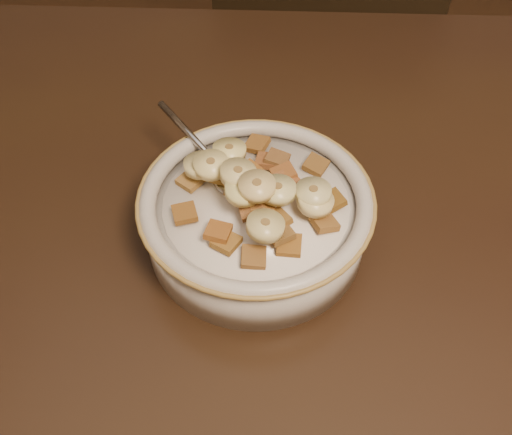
# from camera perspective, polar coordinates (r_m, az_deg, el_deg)

# --- Properties ---
(table) EXTENTS (1.44, 0.96, 0.04)m
(table) POSITION_cam_1_polar(r_m,az_deg,el_deg) (0.54, 1.21, -6.56)
(table) COLOR black
(table) RESTS_ON floor
(chair) EXTENTS (0.56, 0.56, 1.01)m
(chair) POSITION_cam_1_polar(r_m,az_deg,el_deg) (1.04, 6.06, 9.20)
(chair) COLOR black
(chair) RESTS_ON floor
(cereal_bowl) EXTENTS (0.20, 0.20, 0.05)m
(cereal_bowl) POSITION_cam_1_polar(r_m,az_deg,el_deg) (0.52, 0.00, -0.42)
(cereal_bowl) COLOR beige
(cereal_bowl) RESTS_ON table
(milk) EXTENTS (0.17, 0.17, 0.00)m
(milk) POSITION_cam_1_polar(r_m,az_deg,el_deg) (0.51, 0.00, 1.34)
(milk) COLOR white
(milk) RESTS_ON cereal_bowl
(spoon) EXTENTS (0.06, 0.06, 0.01)m
(spoon) POSITION_cam_1_polar(r_m,az_deg,el_deg) (0.52, -2.29, 3.69)
(spoon) COLOR #989898
(spoon) RESTS_ON cereal_bowl
(cereal_square_0) EXTENTS (0.03, 0.03, 0.01)m
(cereal_square_0) POSITION_cam_1_polar(r_m,az_deg,el_deg) (0.52, -6.58, 3.70)
(cereal_square_0) COLOR olive
(cereal_square_0) RESTS_ON milk
(cereal_square_1) EXTENTS (0.03, 0.03, 0.01)m
(cereal_square_1) POSITION_cam_1_polar(r_m,az_deg,el_deg) (0.50, 3.06, 3.74)
(cereal_square_1) COLOR brown
(cereal_square_1) RESTS_ON milk
(cereal_square_2) EXTENTS (0.03, 0.03, 0.01)m
(cereal_square_2) POSITION_cam_1_polar(r_m,az_deg,el_deg) (0.51, 2.79, 4.41)
(cereal_square_2) COLOR brown
(cereal_square_2) RESTS_ON milk
(cereal_square_3) EXTENTS (0.03, 0.03, 0.01)m
(cereal_square_3) POSITION_cam_1_polar(r_m,az_deg,el_deg) (0.47, -3.00, -2.44)
(cereal_square_3) COLOR #96651D
(cereal_square_3) RESTS_ON milk
(cereal_square_4) EXTENTS (0.02, 0.02, 0.01)m
(cereal_square_4) POSITION_cam_1_polar(r_m,az_deg,el_deg) (0.46, -0.24, -3.98)
(cereal_square_4) COLOR brown
(cereal_square_4) RESTS_ON milk
(cereal_square_5) EXTENTS (0.02, 0.02, 0.01)m
(cereal_square_5) POSITION_cam_1_polar(r_m,az_deg,el_deg) (0.53, 1.10, 5.70)
(cereal_square_5) COLOR brown
(cereal_square_5) RESTS_ON milk
(cereal_square_6) EXTENTS (0.03, 0.03, 0.01)m
(cereal_square_6) POSITION_cam_1_polar(r_m,az_deg,el_deg) (0.48, -0.51, 0.96)
(cereal_square_6) COLOR #95572D
(cereal_square_6) RESTS_ON milk
(cereal_square_7) EXTENTS (0.03, 0.03, 0.01)m
(cereal_square_7) POSITION_cam_1_polar(r_m,az_deg,el_deg) (0.48, -1.03, 2.39)
(cereal_square_7) COLOR brown
(cereal_square_7) RESTS_ON milk
(cereal_square_8) EXTENTS (0.03, 0.03, 0.01)m
(cereal_square_8) POSITION_cam_1_polar(r_m,az_deg,el_deg) (0.49, -7.16, 0.44)
(cereal_square_8) COLOR brown
(cereal_square_8) RESTS_ON milk
(cereal_square_9) EXTENTS (0.03, 0.03, 0.01)m
(cereal_square_9) POSITION_cam_1_polar(r_m,az_deg,el_deg) (0.48, 2.09, -0.28)
(cereal_square_9) COLOR brown
(cereal_square_9) RESTS_ON milk
(cereal_square_10) EXTENTS (0.03, 0.03, 0.01)m
(cereal_square_10) POSITION_cam_1_polar(r_m,az_deg,el_deg) (0.49, 6.88, -0.54)
(cereal_square_10) COLOR brown
(cereal_square_10) RESTS_ON milk
(cereal_square_11) EXTENTS (0.03, 0.03, 0.01)m
(cereal_square_11) POSITION_cam_1_polar(r_m,az_deg,el_deg) (0.51, -0.72, 4.58)
(cereal_square_11) COLOR #965C18
(cereal_square_11) RESTS_ON milk
(cereal_square_12) EXTENTS (0.02, 0.02, 0.01)m
(cereal_square_12) POSITION_cam_1_polar(r_m,az_deg,el_deg) (0.51, -3.40, 4.34)
(cereal_square_12) COLOR #8A5E18
(cereal_square_12) RESTS_ON milk
(cereal_square_13) EXTENTS (0.03, 0.03, 0.01)m
(cereal_square_13) POSITION_cam_1_polar(r_m,az_deg,el_deg) (0.50, 7.60, 1.66)
(cereal_square_13) COLOR brown
(cereal_square_13) RESTS_ON milk
(cereal_square_14) EXTENTS (0.03, 0.03, 0.01)m
(cereal_square_14) POSITION_cam_1_polar(r_m,az_deg,el_deg) (0.53, 6.01, 5.25)
(cereal_square_14) COLOR brown
(cereal_square_14) RESTS_ON milk
(cereal_square_15) EXTENTS (0.03, 0.03, 0.01)m
(cereal_square_15) POSITION_cam_1_polar(r_m,az_deg,el_deg) (0.47, 2.40, -1.58)
(cereal_square_15) COLOR olive
(cereal_square_15) RESTS_ON milk
(cereal_square_16) EXTENTS (0.02, 0.02, 0.01)m
(cereal_square_16) POSITION_cam_1_polar(r_m,az_deg,el_deg) (0.47, 3.34, -2.75)
(cereal_square_16) COLOR brown
(cereal_square_16) RESTS_ON milk
(cereal_square_17) EXTENTS (0.03, 0.03, 0.01)m
(cereal_square_17) POSITION_cam_1_polar(r_m,az_deg,el_deg) (0.53, 2.15, 5.88)
(cereal_square_17) COLOR brown
(cereal_square_17) RESTS_ON milk
(cereal_square_18) EXTENTS (0.02, 0.02, 0.01)m
(cereal_square_18) POSITION_cam_1_polar(r_m,az_deg,el_deg) (0.47, -3.81, -1.41)
(cereal_square_18) COLOR #9C5B20
(cereal_square_18) RESTS_ON milk
(cereal_square_19) EXTENTS (0.02, 0.02, 0.01)m
(cereal_square_19) POSITION_cam_1_polar(r_m,az_deg,el_deg) (0.48, 0.67, 0.77)
(cereal_square_19) COLOR olive
(cereal_square_19) RESTS_ON milk
(cereal_square_20) EXTENTS (0.03, 0.03, 0.01)m
(cereal_square_20) POSITION_cam_1_polar(r_m,az_deg,el_deg) (0.49, -1.53, 2.83)
(cereal_square_20) COLOR brown
(cereal_square_20) RESTS_ON milk
(cereal_square_21) EXTENTS (0.03, 0.03, 0.01)m
(cereal_square_21) POSITION_cam_1_polar(r_m,az_deg,el_deg) (0.50, 6.51, 1.73)
(cereal_square_21) COLOR #94581D
(cereal_square_21) RESTS_ON milk
(cereal_square_22) EXTENTS (0.03, 0.03, 0.01)m
(cereal_square_22) POSITION_cam_1_polar(r_m,az_deg,el_deg) (0.48, -1.59, 2.40)
(cereal_square_22) COLOR brown
(cereal_square_22) RESTS_ON milk
(cereal_square_23) EXTENTS (0.03, 0.03, 0.01)m
(cereal_square_23) POSITION_cam_1_polar(r_m,az_deg,el_deg) (0.55, 0.10, 7.36)
(cereal_square_23) COLOR brown
(cereal_square_23) RESTS_ON milk
(banana_slice_0) EXTENTS (0.04, 0.04, 0.01)m
(banana_slice_0) POSITION_cam_1_polar(r_m,az_deg,el_deg) (0.47, -1.29, 2.77)
(banana_slice_0) COLOR #FFF489
(banana_slice_0) RESTS_ON milk
(banana_slice_1) EXTENTS (0.04, 0.04, 0.01)m
(banana_slice_1) POSITION_cam_1_polar(r_m,az_deg,el_deg) (0.49, 5.74, 2.49)
(banana_slice_1) COLOR #CEBE80
(banana_slice_1) RESTS_ON milk
(banana_slice_2) EXTENTS (0.03, 0.03, 0.01)m
(banana_slice_2) POSITION_cam_1_polar(r_m,az_deg,el_deg) (0.50, -4.52, 5.26)
(banana_slice_2) COLOR beige
(banana_slice_2) RESTS_ON milk
(banana_slice_3) EXTENTS (0.04, 0.04, 0.01)m
(banana_slice_3) POSITION_cam_1_polar(r_m,az_deg,el_deg) (0.48, 2.18, 2.77)
(banana_slice_3) COLOR #E8DB85
(banana_slice_3) RESTS_ON milk
(banana_slice_4) EXTENTS (0.04, 0.04, 0.01)m
(banana_slice_4) POSITION_cam_1_polar(r_m,az_deg,el_deg) (0.51, -5.51, 5.26)
(banana_slice_4) COLOR #F7E696
(banana_slice_4) RESTS_ON milk
(banana_slice_5) EXTENTS (0.04, 0.04, 0.01)m
(banana_slice_5) POSITION_cam_1_polar(r_m,az_deg,el_deg) (0.47, 0.09, 3.14)
(banana_slice_5) COLOR #CABC80
(banana_slice_5) RESTS_ON milk
(banana_slice_6) EXTENTS (0.04, 0.04, 0.01)m
(banana_slice_6) POSITION_cam_1_polar(r_m,az_deg,el_deg) (0.53, -2.68, 6.70)
(banana_slice_6) COLOR #FFEE8E
(banana_slice_6) RESTS_ON milk
(banana_slice_7) EXTENTS (0.04, 0.04, 0.01)m
(banana_slice_7) POSITION_cam_1_polar(r_m,az_deg,el_deg) (0.48, -1.80, 4.41)
(banana_slice_7) COLOR #D6C989
(banana_slice_7) RESTS_ON milk
(banana_slice_8) EXTENTS (0.04, 0.04, 0.01)m
(banana_slice_8) POSITION_cam_1_polar(r_m,az_deg,el_deg) (0.45, 0.94, -0.84)
(banana_slice_8) COLOR #CDC687
(banana_slice_8) RESTS_ON milk
(banana_slice_9) EXTENTS (0.04, 0.04, 0.01)m
(banana_slice_9) POSITION_cam_1_polar(r_m,az_deg,el_deg) (0.48, 5.96, 1.62)
(banana_slice_9) COLOR #FAD893
(banana_slice_9) RESTS_ON milk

